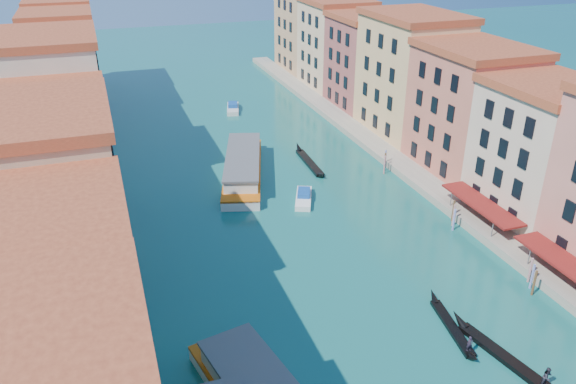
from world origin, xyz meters
name	(u,v)px	position (x,y,z in m)	size (l,w,h in m)	color
left_bank_palazzos	(59,129)	(-26.00, 64.68, 9.71)	(12.80, 128.40, 21.00)	beige
right_bank_palazzos	(429,90)	(30.00, 65.00, 9.75)	(12.80, 128.40, 21.00)	#A1413D
quay	(380,149)	(22.00, 65.00, 0.50)	(4.00, 140.00, 1.00)	gray
mooring_poles_right	(514,264)	(19.10, 28.80, 1.30)	(1.44, 54.24, 3.20)	#50321B
vaporetto_far	(243,166)	(-1.69, 63.16, 1.52)	(11.53, 23.29, 3.39)	silver
gondola_fore	(452,326)	(7.74, 23.06, 0.35)	(2.47, 10.47, 2.09)	black
gondola_right	(507,357)	(9.79, 17.90, 0.48)	(3.49, 12.60, 2.53)	black
gondola_far	(309,161)	(9.24, 64.37, 0.39)	(1.65, 13.53, 1.91)	black
motorboat_mid	(304,197)	(3.98, 52.58, 0.52)	(4.35, 6.71, 1.33)	white
motorboat_far	(233,108)	(4.55, 94.69, 0.57)	(3.90, 7.40, 1.46)	beige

